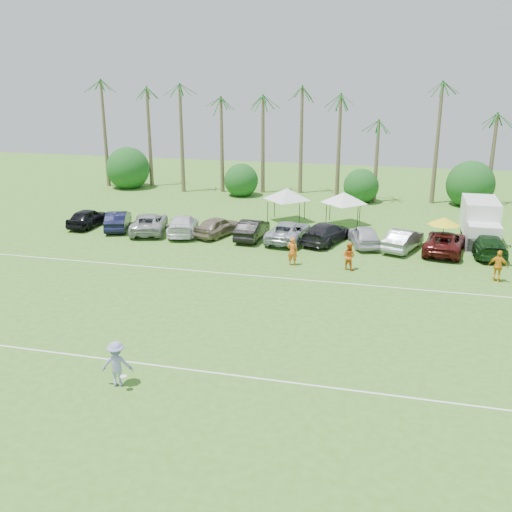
# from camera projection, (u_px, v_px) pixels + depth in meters

# --- Properties ---
(ground) EXTENTS (120.00, 120.00, 0.00)m
(ground) POSITION_uv_depth(u_px,v_px,m) (139.00, 390.00, 22.53)
(ground) COLOR #3D7122
(ground) RESTS_ON ground
(field_lines) EXTENTS (80.00, 12.10, 0.01)m
(field_lines) POSITION_uv_depth(u_px,v_px,m) (204.00, 311.00, 29.92)
(field_lines) COLOR white
(field_lines) RESTS_ON ground
(palm_tree_0) EXTENTS (2.40, 2.40, 8.90)m
(palm_tree_0) POSITION_uv_depth(u_px,v_px,m) (98.00, 117.00, 60.39)
(palm_tree_0) COLOR brown
(palm_tree_0) RESTS_ON ground
(palm_tree_1) EXTENTS (2.40, 2.40, 9.90)m
(palm_tree_1) POSITION_uv_depth(u_px,v_px,m) (141.00, 109.00, 58.97)
(palm_tree_1) COLOR brown
(palm_tree_1) RESTS_ON ground
(palm_tree_2) EXTENTS (2.40, 2.40, 10.90)m
(palm_tree_2) POSITION_uv_depth(u_px,v_px,m) (186.00, 101.00, 57.56)
(palm_tree_2) COLOR brown
(palm_tree_2) RESTS_ON ground
(palm_tree_3) EXTENTS (2.40, 2.40, 11.90)m
(palm_tree_3) POSITION_uv_depth(u_px,v_px,m) (224.00, 93.00, 56.37)
(palm_tree_3) COLOR brown
(palm_tree_3) RESTS_ON ground
(palm_tree_4) EXTENTS (2.40, 2.40, 8.90)m
(palm_tree_4) POSITION_uv_depth(u_px,v_px,m) (263.00, 120.00, 56.25)
(palm_tree_4) COLOR brown
(palm_tree_4) RESTS_ON ground
(palm_tree_5) EXTENTS (2.40, 2.40, 9.90)m
(palm_tree_5) POSITION_uv_depth(u_px,v_px,m) (303.00, 112.00, 55.06)
(palm_tree_5) COLOR brown
(palm_tree_5) RESTS_ON ground
(palm_tree_6) EXTENTS (2.40, 2.40, 10.90)m
(palm_tree_6) POSITION_uv_depth(u_px,v_px,m) (345.00, 103.00, 53.87)
(palm_tree_6) COLOR brown
(palm_tree_6) RESTS_ON ground
(palm_tree_7) EXTENTS (2.40, 2.40, 11.90)m
(palm_tree_7) POSITION_uv_depth(u_px,v_px,m) (389.00, 94.00, 52.69)
(palm_tree_7) COLOR brown
(palm_tree_7) RESTS_ON ground
(palm_tree_8) EXTENTS (2.40, 2.40, 8.90)m
(palm_tree_8) POSITION_uv_depth(u_px,v_px,m) (443.00, 124.00, 52.33)
(palm_tree_8) COLOR brown
(palm_tree_8) RESTS_ON ground
(palm_tree_9) EXTENTS (2.40, 2.40, 9.90)m
(palm_tree_9) POSITION_uv_depth(u_px,v_px,m) (502.00, 115.00, 50.91)
(palm_tree_9) COLOR brown
(palm_tree_9) RESTS_ON ground
(bush_tree_0) EXTENTS (4.00, 4.00, 4.00)m
(bush_tree_0) POSITION_uv_depth(u_px,v_px,m) (132.00, 170.00, 62.37)
(bush_tree_0) COLOR brown
(bush_tree_0) RESTS_ON ground
(bush_tree_1) EXTENTS (4.00, 4.00, 4.00)m
(bush_tree_1) POSITION_uv_depth(u_px,v_px,m) (246.00, 175.00, 59.37)
(bush_tree_1) COLOR brown
(bush_tree_1) RESTS_ON ground
(bush_tree_2) EXTENTS (4.00, 4.00, 4.00)m
(bush_tree_2) POSITION_uv_depth(u_px,v_px,m) (363.00, 180.00, 56.61)
(bush_tree_2) COLOR brown
(bush_tree_2) RESTS_ON ground
(bush_tree_3) EXTENTS (4.00, 4.00, 4.00)m
(bush_tree_3) POSITION_uv_depth(u_px,v_px,m) (469.00, 184.00, 54.30)
(bush_tree_3) COLOR brown
(bush_tree_3) RESTS_ON ground
(sideline_player_a) EXTENTS (0.70, 0.48, 1.87)m
(sideline_player_a) POSITION_uv_depth(u_px,v_px,m) (292.00, 251.00, 36.88)
(sideline_player_a) COLOR orange
(sideline_player_a) RESTS_ON ground
(sideline_player_b) EXTENTS (1.06, 0.96, 1.78)m
(sideline_player_b) POSITION_uv_depth(u_px,v_px,m) (349.00, 256.00, 36.03)
(sideline_player_b) COLOR #DB5A18
(sideline_player_b) RESTS_ON ground
(sideline_player_c) EXTENTS (1.23, 0.89, 1.93)m
(sideline_player_c) POSITION_uv_depth(u_px,v_px,m) (499.00, 266.00, 33.94)
(sideline_player_c) COLOR orange
(sideline_player_c) RESTS_ON ground
(box_truck) EXTENTS (2.40, 6.07, 3.12)m
(box_truck) POSITION_uv_depth(u_px,v_px,m) (480.00, 221.00, 41.34)
(box_truck) COLOR white
(box_truck) RESTS_ON ground
(canopy_tent_left) EXTENTS (4.08, 4.08, 3.31)m
(canopy_tent_left) POSITION_uv_depth(u_px,v_px,m) (287.00, 188.00, 47.11)
(canopy_tent_left) COLOR black
(canopy_tent_left) RESTS_ON ground
(canopy_tent_right) EXTENTS (3.89, 3.89, 3.15)m
(canopy_tent_right) POSITION_uv_depth(u_px,v_px,m) (344.00, 192.00, 46.22)
(canopy_tent_right) COLOR black
(canopy_tent_right) RESTS_ON ground
(market_umbrella) EXTENTS (2.22, 2.22, 2.47)m
(market_umbrella) POSITION_uv_depth(u_px,v_px,m) (444.00, 221.00, 39.19)
(market_umbrella) COLOR black
(market_umbrella) RESTS_ON ground
(frisbee_player) EXTENTS (1.37, 0.99, 1.90)m
(frisbee_player) POSITION_uv_depth(u_px,v_px,m) (117.00, 364.00, 22.58)
(frisbee_player) COLOR #8C8CC6
(frisbee_player) RESTS_ON ground
(parked_car_0) EXTENTS (1.89, 4.44, 1.50)m
(parked_car_0) POSITION_uv_depth(u_px,v_px,m) (88.00, 218.00, 46.20)
(parked_car_0) COLOR black
(parked_car_0) RESTS_ON ground
(parked_car_1) EXTENTS (2.97, 4.81, 1.50)m
(parked_car_1) POSITION_uv_depth(u_px,v_px,m) (118.00, 220.00, 45.39)
(parked_car_1) COLOR black
(parked_car_1) RESTS_ON ground
(parked_car_2) EXTENTS (3.86, 5.86, 1.50)m
(parked_car_2) POSITION_uv_depth(u_px,v_px,m) (149.00, 223.00, 44.60)
(parked_car_2) COLOR #9E9FA0
(parked_car_2) RESTS_ON ground
(parked_car_3) EXTENTS (3.31, 5.51, 1.50)m
(parked_car_3) POSITION_uv_depth(u_px,v_px,m) (183.00, 225.00, 44.05)
(parked_car_3) COLOR white
(parked_car_3) RESTS_ON ground
(parked_car_4) EXTENTS (3.15, 4.73, 1.50)m
(parked_car_4) POSITION_uv_depth(u_px,v_px,m) (218.00, 226.00, 43.61)
(parked_car_4) COLOR #81705D
(parked_car_4) RESTS_ON ground
(parked_car_5) EXTENTS (1.80, 4.61, 1.50)m
(parked_car_5) POSITION_uv_depth(u_px,v_px,m) (252.00, 229.00, 42.79)
(parked_car_5) COLOR black
(parked_car_5) RESTS_ON ground
(parked_car_6) EXTENTS (2.88, 5.55, 1.50)m
(parked_car_6) POSITION_uv_depth(u_px,v_px,m) (288.00, 231.00, 42.23)
(parked_car_6) COLOR #9FA5AF
(parked_car_6) RESTS_ON ground
(parked_car_7) EXTENTS (3.61, 5.55, 1.50)m
(parked_car_7) POSITION_uv_depth(u_px,v_px,m) (326.00, 233.00, 41.88)
(parked_car_7) COLOR black
(parked_car_7) RESTS_ON ground
(parked_car_8) EXTENTS (2.88, 4.70, 1.50)m
(parked_car_8) POSITION_uv_depth(u_px,v_px,m) (364.00, 236.00, 41.12)
(parked_car_8) COLOR #B8B6C4
(parked_car_8) RESTS_ON ground
(parked_car_9) EXTENTS (3.00, 4.81, 1.50)m
(parked_car_9) POSITION_uv_depth(u_px,v_px,m) (403.00, 239.00, 40.14)
(parked_car_9) COLOR gray
(parked_car_9) RESTS_ON ground
(parked_car_10) EXTENTS (3.29, 5.70, 1.50)m
(parked_car_10) POSITION_uv_depth(u_px,v_px,m) (444.00, 242.00, 39.53)
(parked_car_10) COLOR #481110
(parked_car_10) RESTS_ON ground
(parked_car_11) EXTENTS (2.54, 5.32, 1.50)m
(parked_car_11) POSITION_uv_depth(u_px,v_px,m) (486.00, 244.00, 39.06)
(parked_car_11) COLOR black
(parked_car_11) RESTS_ON ground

